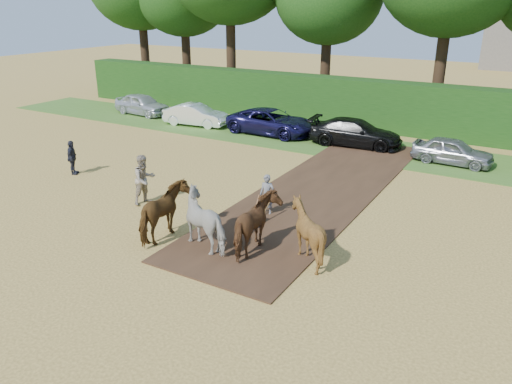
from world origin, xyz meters
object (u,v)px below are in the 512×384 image
object	(u,v)px
spectator_near	(144,180)
plough_team	(234,222)
spectator_far	(72,158)
parked_cars	(401,140)

from	to	relation	value
spectator_near	plough_team	distance (m)	5.27
spectator_near	plough_team	bearing A→B (deg)	-92.19
spectator_far	parked_cars	distance (m)	16.27
spectator_near	spectator_far	size ratio (longest dim) A/B	1.25
spectator_near	plough_team	size ratio (longest dim) A/B	0.32
spectator_far	parked_cars	size ratio (longest dim) A/B	0.04
spectator_near	parked_cars	size ratio (longest dim) A/B	0.05
spectator_near	plough_team	xyz separation A→B (m)	(5.07, -1.46, -0.06)
spectator_near	parked_cars	distance (m)	13.73
spectator_far	spectator_near	bearing A→B (deg)	-130.61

